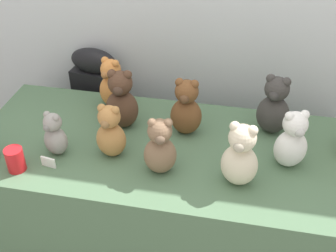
% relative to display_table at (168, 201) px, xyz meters
% --- Properties ---
extents(display_table, '(1.88, 0.81, 0.72)m').
position_rel_display_table_xyz_m(display_table, '(0.00, 0.00, 0.00)').
color(display_table, '#4C6B4C').
rests_on(display_table, ground_plane).
extents(instrument_case, '(0.29, 0.16, 0.92)m').
position_rel_display_table_xyz_m(instrument_case, '(-0.54, 0.53, 0.11)').
color(instrument_case, black).
rests_on(instrument_case, ground_plane).
extents(teddy_bear_snow, '(0.18, 0.17, 0.28)m').
position_rel_display_table_xyz_m(teddy_bear_snow, '(0.55, -0.02, 0.49)').
color(teddy_bear_snow, white).
rests_on(teddy_bear_snow, display_table).
extents(teddy_bear_chestnut, '(0.16, 0.14, 0.30)m').
position_rel_display_table_xyz_m(teddy_bear_chestnut, '(0.06, 0.13, 0.50)').
color(teddy_bear_chestnut, brown).
rests_on(teddy_bear_chestnut, display_table).
extents(teddy_bear_ginger, '(0.18, 0.16, 0.28)m').
position_rel_display_table_xyz_m(teddy_bear_ginger, '(-0.36, 0.29, 0.49)').
color(teddy_bear_ginger, '#D17F3D').
rests_on(teddy_bear_ginger, display_table).
extents(teddy_bear_cocoa, '(0.17, 0.15, 0.31)m').
position_rel_display_table_xyz_m(teddy_bear_cocoa, '(-0.25, 0.12, 0.51)').
color(teddy_bear_cocoa, '#4C3323').
rests_on(teddy_bear_cocoa, display_table).
extents(teddy_bear_cream, '(0.18, 0.16, 0.30)m').
position_rel_display_table_xyz_m(teddy_bear_cream, '(0.34, -0.18, 0.50)').
color(teddy_bear_cream, beige).
rests_on(teddy_bear_cream, display_table).
extents(teddy_bear_mocha, '(0.16, 0.14, 0.28)m').
position_rel_display_table_xyz_m(teddy_bear_mocha, '(0.00, -0.17, 0.49)').
color(teddy_bear_mocha, '#7F6047').
rests_on(teddy_bear_mocha, display_table).
extents(teddy_bear_ash, '(0.14, 0.13, 0.22)m').
position_rel_display_table_xyz_m(teddy_bear_ash, '(-0.49, -0.14, 0.46)').
color(teddy_bear_ash, gray).
rests_on(teddy_bear_ash, display_table).
extents(teddy_bear_caramel, '(0.15, 0.13, 0.27)m').
position_rel_display_table_xyz_m(teddy_bear_caramel, '(-0.24, -0.10, 0.49)').
color(teddy_bear_caramel, '#B27A42').
rests_on(teddy_bear_caramel, display_table).
extents(teddy_bear_charcoal, '(0.19, 0.17, 0.31)m').
position_rel_display_table_xyz_m(teddy_bear_charcoal, '(0.47, 0.22, 0.50)').
color(teddy_bear_charcoal, '#383533').
rests_on(teddy_bear_charcoal, display_table).
extents(party_cup_red, '(0.08, 0.08, 0.11)m').
position_rel_display_table_xyz_m(party_cup_red, '(-0.62, -0.29, 0.42)').
color(party_cup_red, red).
rests_on(party_cup_red, display_table).
extents(name_card_front_left, '(0.07, 0.02, 0.05)m').
position_rel_display_table_xyz_m(name_card_front_left, '(-0.49, -0.24, 0.39)').
color(name_card_front_left, white).
rests_on(name_card_front_left, display_table).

